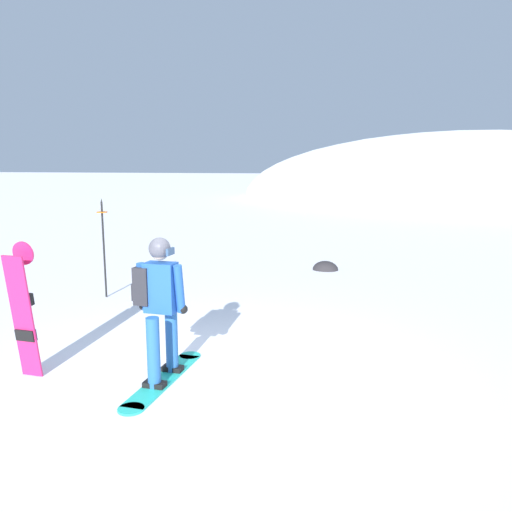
{
  "coord_description": "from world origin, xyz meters",
  "views": [
    {
      "loc": [
        2.21,
        -5.54,
        2.52
      ],
      "look_at": [
        -0.17,
        2.61,
        1.0
      ],
      "focal_mm": 35.68,
      "sensor_mm": 36.0,
      "label": 1
    }
  ],
  "objects_px": {
    "spare_snowboard": "(23,310)",
    "rock_dark": "(325,270)",
    "piste_marker_near": "(104,241)",
    "snowboarder_main": "(159,305)"
  },
  "relations": [
    {
      "from": "spare_snowboard",
      "to": "rock_dark",
      "type": "distance_m",
      "value": 7.83
    },
    {
      "from": "spare_snowboard",
      "to": "rock_dark",
      "type": "bearing_deg",
      "value": 71.62
    },
    {
      "from": "spare_snowboard",
      "to": "rock_dark",
      "type": "relative_size",
      "value": 2.65
    },
    {
      "from": "spare_snowboard",
      "to": "piste_marker_near",
      "type": "bearing_deg",
      "value": 108.86
    },
    {
      "from": "rock_dark",
      "to": "snowboarder_main",
      "type": "bearing_deg",
      "value": -97.22
    },
    {
      "from": "snowboarder_main",
      "to": "piste_marker_near",
      "type": "distance_m",
      "value": 4.27
    },
    {
      "from": "piste_marker_near",
      "to": "spare_snowboard",
      "type": "bearing_deg",
      "value": -71.14
    },
    {
      "from": "spare_snowboard",
      "to": "rock_dark",
      "type": "xyz_separation_m",
      "value": [
        2.46,
        7.39,
        -0.84
      ]
    },
    {
      "from": "snowboarder_main",
      "to": "rock_dark",
      "type": "bearing_deg",
      "value": 82.78
    },
    {
      "from": "spare_snowboard",
      "to": "piste_marker_near",
      "type": "relative_size",
      "value": 0.87
    }
  ]
}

